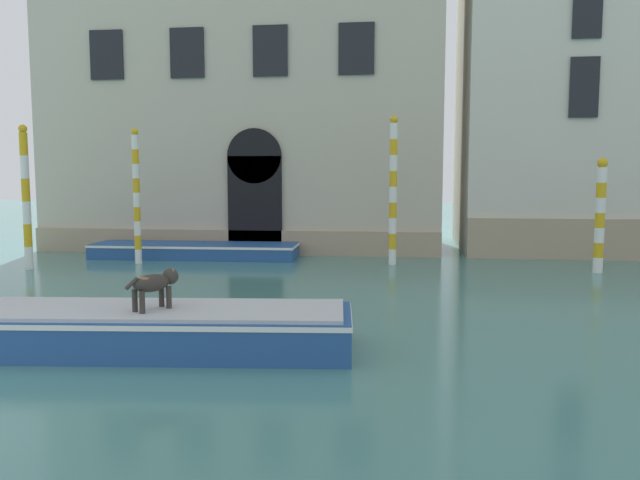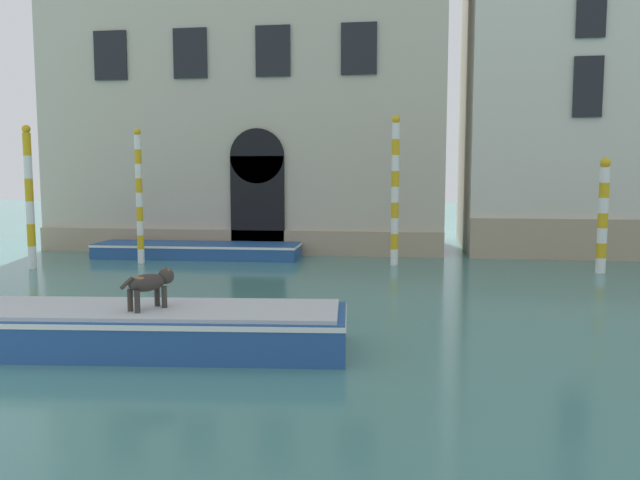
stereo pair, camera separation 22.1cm
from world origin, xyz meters
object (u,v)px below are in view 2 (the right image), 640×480
object	(u,v)px
mooring_pole_0	(603,215)
mooring_pole_3	(29,197)
dog_on_deck	(151,283)
mooring_pole_1	(395,190)
mooring_pole_2	(139,196)
boat_moored_near_palazzo	(198,250)
boat_foreground	(97,327)

from	to	relation	value
mooring_pole_0	mooring_pole_3	distance (m)	16.95
dog_on_deck	mooring_pole_1	world-z (taller)	mooring_pole_1
mooring_pole_3	mooring_pole_2	bearing A→B (deg)	29.33
dog_on_deck	mooring_pole_0	xyz separation A→B (m)	(9.63, 9.55, 0.56)
dog_on_deck	mooring_pole_0	distance (m)	13.57
mooring_pole_1	mooring_pole_2	distance (m)	8.15
dog_on_deck	boat_moored_near_palazzo	bearing A→B (deg)	48.27
mooring_pole_1	mooring_pole_3	bearing A→B (deg)	-167.79
mooring_pole_1	mooring_pole_3	xyz separation A→B (m)	(-10.89, -2.36, -0.18)
boat_moored_near_palazzo	dog_on_deck	bearing A→B (deg)	-75.99
boat_moored_near_palazzo	mooring_pole_0	size ratio (longest dim) A/B	2.12
dog_on_deck	mooring_pole_2	xyz separation A→B (m)	(-4.46, 9.62, 1.04)
mooring_pole_0	mooring_pole_1	bearing A→B (deg)	171.72
boat_foreground	boat_moored_near_palazzo	size ratio (longest dim) A/B	1.17
boat_foreground	mooring_pole_2	world-z (taller)	mooring_pole_2
boat_foreground	dog_on_deck	xyz separation A→B (m)	(0.94, -0.02, 0.75)
dog_on_deck	mooring_pole_2	world-z (taller)	mooring_pole_2
dog_on_deck	mooring_pole_1	xyz separation A→B (m)	(3.65, 10.42, 1.23)
dog_on_deck	mooring_pole_2	distance (m)	10.66
dog_on_deck	mooring_pole_1	bearing A→B (deg)	13.50
mooring_pole_1	mooring_pole_3	distance (m)	11.15
mooring_pole_0	mooring_pole_1	world-z (taller)	mooring_pole_1
dog_on_deck	mooring_pole_0	world-z (taller)	mooring_pole_0
mooring_pole_0	mooring_pole_1	distance (m)	6.08
boat_moored_near_palazzo	mooring_pole_2	size ratio (longest dim) A/B	1.64
mooring_pole_3	dog_on_deck	bearing A→B (deg)	-48.05
dog_on_deck	boat_moored_near_palazzo	size ratio (longest dim) A/B	0.12
dog_on_deck	boat_moored_near_palazzo	world-z (taller)	dog_on_deck
dog_on_deck	mooring_pole_1	distance (m)	11.11
boat_foreground	dog_on_deck	bearing A→B (deg)	-6.28
boat_foreground	mooring_pole_0	distance (m)	14.30
boat_foreground	mooring_pole_2	distance (m)	10.39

